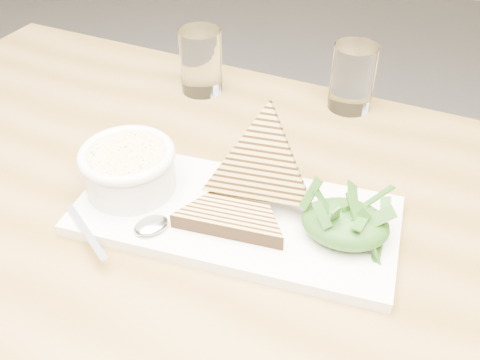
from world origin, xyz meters
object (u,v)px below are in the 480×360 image
(glass_near, at_px, (201,61))
(glass_far, at_px, (353,77))
(soup_bowl, at_px, (130,173))
(table_top, at_px, (164,206))
(platter, at_px, (235,216))

(glass_near, bearing_deg, glass_far, 4.71)
(soup_bowl, relative_size, glass_near, 1.07)
(table_top, height_order, glass_near, glass_near)
(table_top, distance_m, soup_bowl, 0.07)
(glass_near, relative_size, glass_far, 1.01)
(platter, xyz_separation_m, glass_far, (0.09, 0.32, 0.05))
(platter, height_order, glass_near, glass_near)
(table_top, relative_size, glass_far, 10.37)
(soup_bowl, bearing_deg, platter, -1.54)
(table_top, xyz_separation_m, soup_bowl, (-0.04, -0.01, 0.06))
(table_top, xyz_separation_m, platter, (0.11, -0.02, 0.03))
(glass_near, height_order, glass_far, same)
(platter, height_order, soup_bowl, soup_bowl)
(soup_bowl, distance_m, glass_near, 0.29)
(platter, xyz_separation_m, soup_bowl, (-0.14, 0.00, 0.03))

